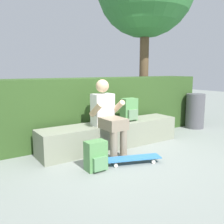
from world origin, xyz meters
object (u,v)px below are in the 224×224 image
Objects in this scene: person_skater at (107,114)px; backpack_on_bench at (129,110)px; backpack_on_ground at (96,156)px; bench_main at (112,135)px; trash_bin at (195,111)px; skateboard_near_person at (133,158)px.

person_skater is 2.96× the size of backpack_on_bench.
bench_main is at bearing 44.30° from backpack_on_ground.
bench_main is 1.04m from backpack_on_ground.
trash_bin is at bearing 15.29° from backpack_on_ground.
bench_main is at bearing 178.53° from backpack_on_bench.
bench_main is 0.55m from backpack_on_bench.
skateboard_near_person is 0.58m from backpack_on_ground.
person_skater is 0.84m from backpack_on_ground.
person_skater reaches higher than backpack_on_ground.
bench_main is 6.48× the size of backpack_on_bench.
person_skater is at bearing -137.21° from bench_main.
person_skater is at bearing -172.33° from trash_bin.
bench_main is 3.27× the size of trash_bin.
skateboard_near_person is at bearing -159.74° from trash_bin.
skateboard_near_person is at bearing -9.64° from backpack_on_ground.
trash_bin is (2.04, 0.15, -0.23)m from backpack_on_bench.
person_skater is (-0.24, -0.22, 0.42)m from bench_main.
trash_bin is (2.59, 0.96, 0.32)m from skateboard_near_person.
backpack_on_ground is (-1.11, -0.72, -0.43)m from backpack_on_bench.
trash_bin is at bearing 3.22° from bench_main.
backpack_on_bench is at bearing -1.47° from bench_main.
person_skater is at bearing -160.76° from backpack_on_bench.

